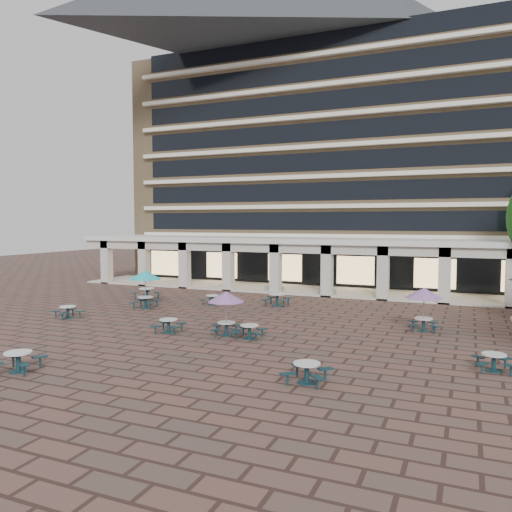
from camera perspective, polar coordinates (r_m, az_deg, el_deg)
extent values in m
plane|color=brown|center=(28.11, -2.84, -7.89)|extent=(120.00, 120.00, 0.00)
cube|color=tan|center=(51.90, 9.77, 9.71)|extent=(40.00, 15.00, 22.00)
cube|color=silver|center=(44.16, 7.32, 2.30)|extent=(36.80, 0.50, 0.35)
cube|color=black|center=(44.36, 7.42, 3.98)|extent=(35.20, 0.05, 1.60)
cube|color=silver|center=(44.16, 7.35, 5.67)|extent=(36.80, 0.50, 0.35)
cube|color=black|center=(44.44, 7.45, 7.34)|extent=(35.20, 0.05, 1.60)
cube|color=silver|center=(44.32, 7.38, 9.03)|extent=(36.80, 0.50, 0.35)
cube|color=black|center=(44.67, 7.48, 10.67)|extent=(35.20, 0.05, 1.60)
cube|color=silver|center=(44.62, 7.41, 12.36)|extent=(36.80, 0.50, 0.35)
cube|color=black|center=(45.05, 7.51, 13.95)|extent=(35.20, 0.05, 1.60)
cube|color=silver|center=(45.07, 7.44, 15.63)|extent=(36.80, 0.50, 0.35)
cube|color=black|center=(45.57, 7.54, 17.18)|extent=(35.20, 0.05, 1.60)
cube|color=silver|center=(45.67, 7.47, 18.83)|extent=(36.80, 0.50, 0.35)
cube|color=black|center=(46.23, 7.57, 20.31)|extent=(35.20, 0.05, 1.60)
cube|color=silver|center=(46.40, 7.50, 21.93)|extent=(36.80, 0.50, 0.35)
cube|color=black|center=(47.03, 7.60, 23.35)|extent=(35.20, 0.05, 1.60)
cube|color=white|center=(41.53, 6.27, 1.79)|extent=(42.00, 6.60, 0.40)
cube|color=beige|center=(38.84, 5.04, 0.98)|extent=(42.00, 0.30, 0.90)
cube|color=black|center=(44.27, 7.27, -1.20)|extent=(38.00, 0.15, 3.20)
cube|color=beige|center=(41.90, 6.23, -3.88)|extent=(42.00, 6.00, 0.12)
cube|color=beige|center=(48.56, -16.69, -0.64)|extent=(0.80, 0.80, 4.00)
cube|color=beige|center=(45.97, -12.65, -0.82)|extent=(0.80, 0.80, 4.00)
cube|color=beige|center=(43.64, -8.15, -1.02)|extent=(0.80, 0.80, 4.00)
cube|color=beige|center=(41.60, -3.18, -1.23)|extent=(0.80, 0.80, 4.00)
cube|color=beige|center=(39.91, 2.26, -1.45)|extent=(0.80, 0.80, 4.00)
cube|color=beige|center=(38.61, 8.12, -1.67)|extent=(0.80, 0.80, 4.00)
cube|color=beige|center=(37.74, 14.33, -1.88)|extent=(0.80, 0.80, 4.00)
cube|color=beige|center=(37.33, 20.74, -2.08)|extent=(0.80, 0.80, 4.00)
cube|color=beige|center=(37.39, 27.23, -2.26)|extent=(0.80, 0.80, 4.00)
cube|color=#FFD88C|center=(50.91, -10.37, -0.78)|extent=(3.20, 0.08, 2.40)
cube|color=#FFD88C|center=(47.68, -3.94, -1.05)|extent=(3.20, 0.08, 2.40)
cube|color=#FFD88C|center=(45.13, 3.31, -1.33)|extent=(3.20, 0.08, 2.40)
cube|color=#FFD88C|center=(43.38, 11.28, -1.62)|extent=(3.20, 0.08, 2.40)
cube|color=#FFD88C|center=(42.53, 19.75, -1.89)|extent=(3.20, 0.08, 2.40)
cylinder|color=#14343D|center=(21.73, -25.50, -11.79)|extent=(0.72, 0.72, 0.04)
cylinder|color=#14343D|center=(21.64, -25.53, -10.98)|extent=(0.18, 0.18, 0.67)
cylinder|color=silver|center=(21.54, -25.56, -9.93)|extent=(1.02, 1.02, 0.05)
cube|color=#14343D|center=(21.81, -23.47, -10.50)|extent=(0.51, 0.63, 0.05)
cylinder|color=#14343D|center=(21.87, -23.45, -11.10)|extent=(0.08, 0.08, 0.43)
cube|color=#14343D|center=(22.37, -26.03, -10.22)|extent=(0.63, 0.51, 0.05)
cylinder|color=#14343D|center=(22.43, -26.01, -10.80)|extent=(0.08, 0.08, 0.43)
cube|color=#14343D|center=(20.87, -25.01, -11.20)|extent=(0.63, 0.51, 0.05)
cylinder|color=#14343D|center=(20.93, -24.99, -11.82)|extent=(0.08, 0.08, 0.43)
cylinder|color=#14343D|center=(24.94, -0.76, -9.38)|extent=(0.64, 0.64, 0.04)
cylinder|color=#14343D|center=(24.87, -0.76, -8.75)|extent=(0.16, 0.16, 0.60)
cylinder|color=silver|center=(24.79, -0.76, -7.92)|extent=(0.91, 0.91, 0.05)
cube|color=#14343D|center=(25.17, 0.71, -8.36)|extent=(0.52, 0.55, 0.05)
cylinder|color=#14343D|center=(25.21, 0.71, -8.83)|extent=(0.07, 0.07, 0.38)
cube|color=#14343D|center=(25.47, -1.47, -8.21)|extent=(0.55, 0.52, 0.05)
cylinder|color=#14343D|center=(25.52, -1.47, -8.67)|extent=(0.07, 0.07, 0.38)
cube|color=#14343D|center=(24.55, -2.26, -8.68)|extent=(0.52, 0.55, 0.05)
cylinder|color=#14343D|center=(24.60, -2.26, -9.15)|extent=(0.07, 0.07, 0.38)
cube|color=#14343D|center=(24.23, 0.00, -8.84)|extent=(0.55, 0.52, 0.05)
cylinder|color=#14343D|center=(24.28, 0.00, -9.33)|extent=(0.07, 0.07, 0.38)
cylinder|color=#14343D|center=(18.51, 5.82, -14.18)|extent=(0.69, 0.69, 0.04)
cylinder|color=#14343D|center=(18.42, 5.82, -13.28)|extent=(0.18, 0.18, 0.65)
cylinder|color=silver|center=(18.30, 5.83, -12.11)|extent=(0.98, 0.98, 0.05)
cube|color=#14343D|center=(18.74, 7.94, -12.65)|extent=(0.57, 0.58, 0.05)
cylinder|color=#14343D|center=(18.81, 7.93, -13.30)|extent=(0.08, 0.08, 0.41)
cube|color=#14343D|center=(19.03, 4.72, -12.36)|extent=(0.58, 0.57, 0.05)
cylinder|color=#14343D|center=(19.10, 4.71, -13.01)|extent=(0.08, 0.08, 0.41)
cube|color=#14343D|center=(18.05, 3.63, -13.27)|extent=(0.57, 0.58, 0.05)
cylinder|color=#14343D|center=(18.12, 3.63, -13.95)|extent=(0.08, 0.08, 0.41)
cube|color=#14343D|center=(17.75, 7.02, -13.60)|extent=(0.58, 0.57, 0.05)
cylinder|color=#14343D|center=(17.81, 7.02, -14.29)|extent=(0.08, 0.08, 0.41)
cylinder|color=#14343D|center=(34.14, -12.51, -5.82)|extent=(0.73, 0.73, 0.04)
cylinder|color=#14343D|center=(34.09, -12.52, -5.29)|extent=(0.19, 0.19, 0.68)
cylinder|color=silver|center=(34.03, -12.53, -4.60)|extent=(1.04, 1.04, 0.05)
cube|color=#14343D|center=(34.38, -11.27, -5.00)|extent=(0.55, 0.64, 0.05)
cylinder|color=#14343D|center=(34.42, -11.26, -5.39)|extent=(0.08, 0.08, 0.44)
cube|color=#14343D|center=(34.81, -13.03, -4.91)|extent=(0.64, 0.55, 0.05)
cylinder|color=#14343D|center=(34.85, -13.02, -5.30)|extent=(0.08, 0.08, 0.44)
cube|color=#14343D|center=(33.78, -13.80, -5.20)|extent=(0.55, 0.64, 0.05)
cylinder|color=#14343D|center=(33.82, -13.79, -5.60)|extent=(0.08, 0.08, 0.44)
cube|color=#14343D|center=(33.33, -11.99, -5.29)|extent=(0.64, 0.55, 0.05)
cylinder|color=#14343D|center=(33.37, -11.98, -5.69)|extent=(0.08, 0.08, 0.44)
cylinder|color=gray|center=(33.96, -12.54, -3.78)|extent=(0.05, 0.05, 2.49)
cone|color=#21B8CC|center=(33.84, -12.57, -2.13)|extent=(2.18, 2.18, 0.57)
cylinder|color=#14343D|center=(26.65, -9.95, -8.56)|extent=(0.65, 0.65, 0.04)
cylinder|color=#14343D|center=(26.59, -9.96, -7.95)|extent=(0.17, 0.17, 0.62)
cylinder|color=silver|center=(26.52, -9.97, -7.16)|extent=(0.93, 0.93, 0.05)
cube|color=#14343D|center=(26.85, -8.51, -7.59)|extent=(0.51, 0.57, 0.05)
cylinder|color=#14343D|center=(26.90, -8.51, -8.04)|extent=(0.07, 0.07, 0.39)
cube|color=#14343D|center=(27.23, -10.56, -7.45)|extent=(0.57, 0.51, 0.05)
cylinder|color=#14343D|center=(27.28, -10.55, -7.90)|extent=(0.07, 0.07, 0.39)
cube|color=#14343D|center=(26.31, -11.44, -7.87)|extent=(0.51, 0.57, 0.05)
cylinder|color=#14343D|center=(26.35, -11.43, -8.33)|extent=(0.07, 0.07, 0.39)
cube|color=#14343D|center=(25.91, -9.34, -8.03)|extent=(0.57, 0.51, 0.05)
cylinder|color=#14343D|center=(25.96, -9.33, -8.49)|extent=(0.07, 0.07, 0.39)
cylinder|color=#14343D|center=(25.65, -3.41, -9.01)|extent=(0.64, 0.64, 0.04)
cylinder|color=#14343D|center=(25.59, -3.41, -8.39)|extent=(0.17, 0.17, 0.61)
cylinder|color=silver|center=(25.51, -3.41, -7.58)|extent=(0.92, 0.92, 0.05)
cube|color=#14343D|center=(26.04, -2.24, -7.93)|extent=(0.42, 0.56, 0.05)
cylinder|color=#14343D|center=(26.09, -2.24, -8.39)|extent=(0.07, 0.07, 0.39)
cube|color=#14343D|center=(26.08, -4.49, -7.92)|extent=(0.56, 0.42, 0.05)
cylinder|color=#14343D|center=(26.13, -4.48, -8.38)|extent=(0.07, 0.07, 0.39)
cube|color=#14343D|center=(25.10, -4.63, -8.40)|extent=(0.42, 0.56, 0.05)
cylinder|color=#14343D|center=(25.14, -4.62, -8.87)|extent=(0.07, 0.07, 0.39)
cube|color=#14343D|center=(25.05, -2.29, -8.41)|extent=(0.56, 0.42, 0.05)
cylinder|color=#14343D|center=(25.10, -2.29, -8.88)|extent=(0.07, 0.07, 0.39)
cylinder|color=gray|center=(25.43, -3.42, -6.63)|extent=(0.05, 0.05, 2.20)
cone|color=#9460AC|center=(25.28, -3.43, -4.69)|extent=(1.93, 1.93, 0.50)
cylinder|color=#14343D|center=(21.80, 25.51, -11.74)|extent=(0.63, 0.63, 0.04)
cylinder|color=#14343D|center=(21.72, 25.53, -11.03)|extent=(0.16, 0.16, 0.60)
cylinder|color=silver|center=(21.64, 25.56, -10.11)|extent=(0.90, 0.90, 0.05)
cube|color=#14343D|center=(22.26, 26.61, -10.44)|extent=(0.50, 0.55, 0.05)
cylinder|color=#14343D|center=(22.31, 26.59, -10.96)|extent=(0.07, 0.07, 0.38)
cube|color=#14343D|center=(22.10, 24.03, -10.47)|extent=(0.55, 0.50, 0.05)
cylinder|color=#14343D|center=(22.15, 24.01, -10.99)|extent=(0.07, 0.07, 0.38)
cube|color=#14343D|center=(21.14, 24.41, -11.13)|extent=(0.50, 0.55, 0.05)
cylinder|color=#14343D|center=(21.20, 24.39, -11.67)|extent=(0.07, 0.07, 0.38)
cube|color=#14343D|center=(21.31, 27.11, -11.09)|extent=(0.55, 0.50, 0.05)
cylinder|color=#14343D|center=(21.37, 27.09, -11.63)|extent=(0.07, 0.07, 0.38)
cylinder|color=#14343D|center=(32.13, -20.71, -6.60)|extent=(0.66, 0.66, 0.04)
cylinder|color=#14343D|center=(32.08, -20.72, -6.09)|extent=(0.17, 0.17, 0.62)
cylinder|color=silver|center=(32.01, -20.73, -5.42)|extent=(0.94, 0.94, 0.05)
cube|color=#14343D|center=(31.77, -19.50, -5.97)|extent=(0.58, 0.43, 0.05)
cylinder|color=#14343D|center=(31.81, -19.49, -6.35)|extent=(0.08, 0.08, 0.40)
cube|color=#14343D|center=(32.72, -20.20, -5.70)|extent=(0.43, 0.58, 0.05)
cylinder|color=#14343D|center=(32.76, -20.20, -6.07)|extent=(0.08, 0.08, 0.40)
cube|color=#14343D|center=(32.36, -21.92, -5.85)|extent=(0.58, 0.43, 0.05)
cylinder|color=#14343D|center=(32.40, -21.91, -6.23)|extent=(0.08, 0.08, 0.40)
cube|color=#14343D|center=(31.40, -21.26, -6.13)|extent=(0.43, 0.58, 0.05)
cylinder|color=#14343D|center=(31.43, -21.25, -6.52)|extent=(0.08, 0.08, 0.40)
cylinder|color=#14343D|center=(34.97, -5.01, -5.51)|extent=(0.60, 0.60, 0.03)
cylinder|color=#14343D|center=(34.92, -5.01, -5.08)|extent=(0.15, 0.15, 0.57)
cylinder|color=silver|center=(34.87, -5.01, -4.52)|extent=(0.86, 0.86, 0.04)
cube|color=#14343D|center=(35.10, -3.96, -4.87)|extent=(0.51, 0.50, 0.04)
cylinder|color=#14343D|center=(35.14, -3.95, -5.19)|extent=(0.07, 0.07, 0.36)
cube|color=#14343D|center=(35.54, -5.32, -4.77)|extent=(0.50, 0.51, 0.04)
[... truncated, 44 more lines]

